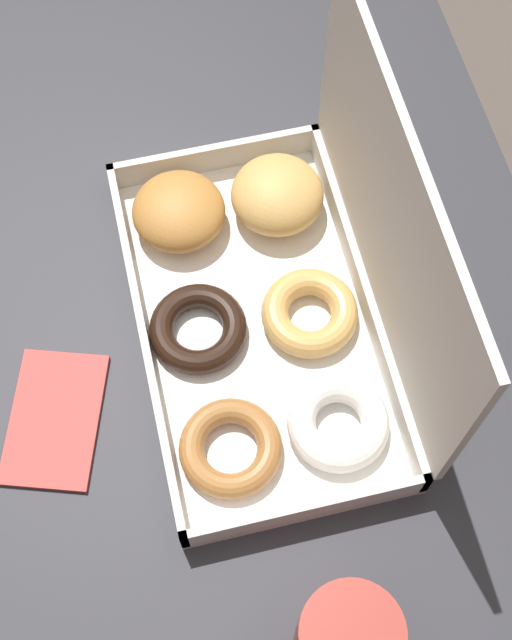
# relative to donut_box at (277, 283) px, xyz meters

# --- Properties ---
(ground_plane) EXTENTS (8.00, 8.00, 0.00)m
(ground_plane) POSITION_rel_donut_box_xyz_m (0.00, -0.07, -0.78)
(ground_plane) COLOR #564C44
(dining_table) EXTENTS (1.27, 0.75, 0.72)m
(dining_table) POSITION_rel_donut_box_xyz_m (0.00, -0.07, -0.15)
(dining_table) COLOR #2D2D33
(dining_table) RESTS_ON ground_plane
(donut_box) EXTENTS (0.42, 0.25, 0.29)m
(donut_box) POSITION_rel_donut_box_xyz_m (0.00, 0.00, 0.00)
(donut_box) COLOR white
(donut_box) RESTS_ON dining_table
(coffee_mug) EXTENTS (0.09, 0.09, 0.11)m
(coffee_mug) POSITION_rel_donut_box_xyz_m (0.35, -0.02, 0.00)
(coffee_mug) COLOR #A3382D
(coffee_mug) RESTS_ON dining_table
(paper_napkin) EXTENTS (0.16, 0.13, 0.01)m
(paper_napkin) POSITION_rel_donut_box_xyz_m (0.07, -0.25, -0.05)
(paper_napkin) COLOR #CC4C47
(paper_napkin) RESTS_ON dining_table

